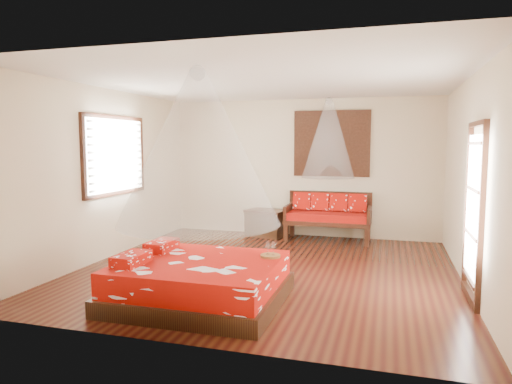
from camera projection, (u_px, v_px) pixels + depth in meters
The scene contains 10 objects.
room at pixel (268, 177), 6.76m from camera, with size 5.54×5.54×2.84m.
bed at pixel (199, 281), 5.47m from camera, with size 1.94×1.76×0.63m.
daybed at pixel (328, 214), 8.95m from camera, with size 1.65×0.73×0.94m.
storage_chest at pixel (267, 223), 9.40m from camera, with size 0.90×0.74×0.54m.
shutter_panel at pixel (332, 144), 9.13m from camera, with size 1.52×0.06×1.32m.
window_left at pixel (116, 155), 7.68m from camera, with size 0.10×1.74×1.34m.
glazed_door at pixel (474, 213), 5.46m from camera, with size 0.08×1.02×2.16m.
wine_tray at pixel (270, 253), 5.63m from camera, with size 0.25×0.25×0.20m.
mosquito_net_main at pixel (199, 148), 5.30m from camera, with size 1.92×1.92×1.80m, color white.
mosquito_net_daybed at pixel (329, 138), 8.68m from camera, with size 1.00×1.00×1.50m, color white.
Camera 1 is at (1.73, -6.52, 1.89)m, focal length 32.00 mm.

